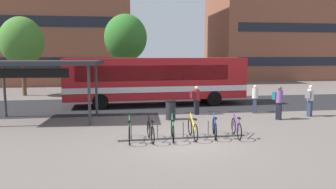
% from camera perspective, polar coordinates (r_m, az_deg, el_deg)
% --- Properties ---
extents(ground, '(200.00, 200.00, 0.00)m').
position_cam_1_polar(ground, '(12.51, 2.85, -8.63)').
color(ground, '#6B605B').
extents(bus_lane_asphalt, '(80.00, 7.20, 0.01)m').
position_cam_1_polar(bus_lane_asphalt, '(21.50, -1.87, -1.87)').
color(bus_lane_asphalt, '#232326').
rests_on(bus_lane_asphalt, ground).
extents(city_bus, '(12.13, 3.15, 3.20)m').
position_cam_1_polar(city_bus, '(21.29, -1.97, 2.83)').
color(city_bus, red).
rests_on(city_bus, ground).
extents(bike_rack, '(5.30, 0.22, 0.70)m').
position_cam_1_polar(bike_rack, '(12.97, 2.77, -7.65)').
color(bike_rack, '#47474C').
rests_on(bike_rack, ground).
extents(parked_bicycle_green_0, '(0.52, 1.72, 0.99)m').
position_cam_1_polar(parked_bicycle_green_0, '(12.63, -7.04, -6.72)').
color(parked_bicycle_green_0, black).
rests_on(parked_bicycle_green_0, ground).
extents(parked_bicycle_black_1, '(0.52, 1.72, 0.99)m').
position_cam_1_polar(parked_bicycle_black_1, '(12.62, -3.18, -6.68)').
color(parked_bicycle_black_1, black).
rests_on(parked_bicycle_black_1, ground).
extents(parked_bicycle_green_2, '(0.52, 1.72, 0.99)m').
position_cam_1_polar(parked_bicycle_green_2, '(12.74, 0.83, -6.54)').
color(parked_bicycle_green_2, black).
rests_on(parked_bicycle_green_2, ground).
extents(parked_bicycle_yellow_3, '(0.52, 1.72, 0.99)m').
position_cam_1_polar(parked_bicycle_yellow_3, '(13.00, 4.52, -6.28)').
color(parked_bicycle_yellow_3, black).
rests_on(parked_bicycle_yellow_3, ground).
extents(parked_bicycle_blue_4, '(0.55, 1.70, 0.99)m').
position_cam_1_polar(parked_bicycle_blue_4, '(13.30, 8.46, -6.02)').
color(parked_bicycle_blue_4, black).
rests_on(parked_bicycle_blue_4, ground).
extents(parked_bicycle_purple_5, '(0.52, 1.72, 0.99)m').
position_cam_1_polar(parked_bicycle_purple_5, '(13.47, 12.32, -5.95)').
color(parked_bicycle_purple_5, black).
rests_on(parked_bicycle_purple_5, ground).
extents(transit_shelter, '(5.92, 3.56, 3.12)m').
position_cam_1_polar(transit_shelter, '(17.20, -21.84, 5.06)').
color(transit_shelter, '#38383D').
rests_on(transit_shelter, ground).
extents(commuter_maroon_pack_0, '(0.56, 0.39, 1.65)m').
position_cam_1_polar(commuter_maroon_pack_0, '(17.96, 5.12, -0.67)').
color(commuter_maroon_pack_0, black).
rests_on(commuter_maroon_pack_0, ground).
extents(commuter_teal_pack_1, '(0.59, 0.58, 1.79)m').
position_cam_1_polar(commuter_teal_pack_1, '(17.51, 19.46, -0.99)').
color(commuter_teal_pack_1, black).
rests_on(commuter_teal_pack_1, ground).
extents(commuter_red_pack_2, '(0.51, 0.60, 1.67)m').
position_cam_1_polar(commuter_red_pack_2, '(19.07, 15.53, -0.40)').
color(commuter_red_pack_2, '#2D3851').
rests_on(commuter_red_pack_2, ground).
extents(commuter_grey_pack_3, '(0.61, 0.53, 1.75)m').
position_cam_1_polar(commuter_grey_pack_3, '(19.08, 24.40, -0.65)').
color(commuter_grey_pack_3, '#2D3851').
rests_on(commuter_grey_pack_3, ground).
extents(trash_bin, '(0.55, 0.55, 1.03)m').
position_cam_1_polar(trash_bin, '(16.60, 0.48, -2.81)').
color(trash_bin, '#232328').
rests_on(trash_bin, ground).
extents(street_tree_0, '(3.57, 3.57, 6.80)m').
position_cam_1_polar(street_tree_0, '(27.04, -7.70, 10.18)').
color(street_tree_0, brown).
rests_on(street_tree_0, ground).
extents(street_tree_1, '(3.47, 3.47, 6.51)m').
position_cam_1_polar(street_tree_1, '(28.80, -25.05, 8.73)').
color(street_tree_1, brown).
rests_on(street_tree_1, ground).
extents(building_right_wing, '(19.73, 11.60, 21.19)m').
position_cam_1_polar(building_right_wing, '(49.33, 20.15, 15.22)').
color(building_right_wing, brown).
rests_on(building_right_wing, ground).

